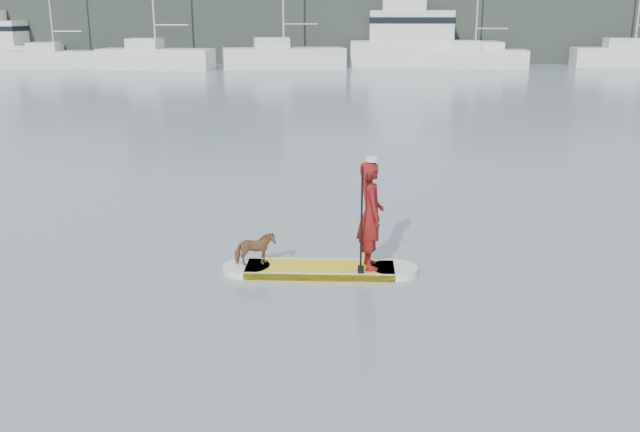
{
  "coord_description": "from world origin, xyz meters",
  "views": [
    {
      "loc": [
        0.98,
        -11.74,
        4.25
      ],
      "look_at": [
        0.88,
        -0.42,
        1.0
      ],
      "focal_mm": 40.0,
      "sensor_mm": 36.0,
      "label": 1
    }
  ],
  "objects_px": {
    "sailboat_e": "(474,57)",
    "motor_yacht_a": "(419,40)",
    "paddler": "(371,215)",
    "paddleboard": "(320,269)",
    "sailboat_d": "(283,55)",
    "sailboat_f": "(633,55)",
    "dog": "(255,249)",
    "sailboat_c": "(155,57)",
    "sailboat_b": "(54,57)",
    "motor_yacht_b": "(1,44)"
  },
  "relations": [
    {
      "from": "motor_yacht_b",
      "to": "sailboat_f",
      "type": "bearing_deg",
      "value": 6.35
    },
    {
      "from": "paddler",
      "to": "sailboat_e",
      "type": "xyz_separation_m",
      "value": [
        10.89,
        46.23,
        -0.19
      ]
    },
    {
      "from": "sailboat_d",
      "to": "motor_yacht_b",
      "type": "bearing_deg",
      "value": 160.69
    },
    {
      "from": "paddler",
      "to": "motor_yacht_a",
      "type": "xyz_separation_m",
      "value": [
        6.73,
        48.13,
        1.01
      ]
    },
    {
      "from": "sailboat_b",
      "to": "sailboat_d",
      "type": "height_order",
      "value": "sailboat_d"
    },
    {
      "from": "paddleboard",
      "to": "motor_yacht_a",
      "type": "xyz_separation_m",
      "value": [
        7.57,
        48.1,
        1.97
      ]
    },
    {
      "from": "paddler",
      "to": "dog",
      "type": "height_order",
      "value": "paddler"
    },
    {
      "from": "dog",
      "to": "sailboat_e",
      "type": "height_order",
      "value": "sailboat_e"
    },
    {
      "from": "paddleboard",
      "to": "sailboat_b",
      "type": "relative_size",
      "value": 0.28
    },
    {
      "from": "motor_yacht_a",
      "to": "paddler",
      "type": "bearing_deg",
      "value": -95.8
    },
    {
      "from": "sailboat_d",
      "to": "motor_yacht_a",
      "type": "distance_m",
      "value": 11.24
    },
    {
      "from": "sailboat_d",
      "to": "sailboat_e",
      "type": "xyz_separation_m",
      "value": [
        15.04,
        0.7,
        -0.16
      ]
    },
    {
      "from": "sailboat_d",
      "to": "sailboat_e",
      "type": "bearing_deg",
      "value": -7.21
    },
    {
      "from": "sailboat_c",
      "to": "motor_yacht_b",
      "type": "height_order",
      "value": "sailboat_c"
    },
    {
      "from": "paddler",
      "to": "sailboat_b",
      "type": "distance_m",
      "value": 50.93
    },
    {
      "from": "paddler",
      "to": "sailboat_c",
      "type": "xyz_separation_m",
      "value": [
        -13.88,
        44.48,
        -0.11
      ]
    },
    {
      "from": "sailboat_d",
      "to": "motor_yacht_b",
      "type": "xyz_separation_m",
      "value": [
        -23.79,
        3.96,
        0.66
      ]
    },
    {
      "from": "paddleboard",
      "to": "motor_yacht_a",
      "type": "distance_m",
      "value": 48.73
    },
    {
      "from": "dog",
      "to": "sailboat_c",
      "type": "distance_m",
      "value": 46.0
    },
    {
      "from": "paddler",
      "to": "motor_yacht_b",
      "type": "relative_size",
      "value": 0.2
    },
    {
      "from": "sailboat_f",
      "to": "motor_yacht_a",
      "type": "bearing_deg",
      "value": -177.33
    },
    {
      "from": "motor_yacht_b",
      "to": "sailboat_d",
      "type": "bearing_deg",
      "value": -0.65
    },
    {
      "from": "paddleboard",
      "to": "dog",
      "type": "distance_m",
      "value": 1.15
    },
    {
      "from": "sailboat_f",
      "to": "motor_yacht_b",
      "type": "distance_m",
      "value": 51.8
    },
    {
      "from": "paddler",
      "to": "sailboat_d",
      "type": "xyz_separation_m",
      "value": [
        -4.15,
        45.54,
        -0.03
      ]
    },
    {
      "from": "sailboat_b",
      "to": "motor_yacht_a",
      "type": "relative_size",
      "value": 0.98
    },
    {
      "from": "paddler",
      "to": "sailboat_d",
      "type": "height_order",
      "value": "sailboat_d"
    },
    {
      "from": "sailboat_d",
      "to": "sailboat_f",
      "type": "distance_m",
      "value": 28.01
    },
    {
      "from": "sailboat_e",
      "to": "motor_yacht_a",
      "type": "xyz_separation_m",
      "value": [
        -4.16,
        1.9,
        1.2
      ]
    },
    {
      "from": "paddler",
      "to": "motor_yacht_a",
      "type": "height_order",
      "value": "motor_yacht_a"
    },
    {
      "from": "paddleboard",
      "to": "sailboat_e",
      "type": "distance_m",
      "value": 47.68
    },
    {
      "from": "sailboat_c",
      "to": "motor_yacht_b",
      "type": "distance_m",
      "value": 14.95
    },
    {
      "from": "paddler",
      "to": "sailboat_f",
      "type": "xyz_separation_m",
      "value": [
        23.8,
        47.28,
        -0.07
      ]
    },
    {
      "from": "sailboat_f",
      "to": "sailboat_c",
      "type": "bearing_deg",
      "value": -170.23
    },
    {
      "from": "paddler",
      "to": "motor_yacht_a",
      "type": "relative_size",
      "value": 0.15
    },
    {
      "from": "paddleboard",
      "to": "sailboat_d",
      "type": "height_order",
      "value": "sailboat_d"
    },
    {
      "from": "sailboat_d",
      "to": "motor_yacht_a",
      "type": "relative_size",
      "value": 1.14
    },
    {
      "from": "sailboat_e",
      "to": "motor_yacht_a",
      "type": "bearing_deg",
      "value": 161.37
    },
    {
      "from": "sailboat_e",
      "to": "motor_yacht_a",
      "type": "distance_m",
      "value": 4.72
    },
    {
      "from": "sailboat_e",
      "to": "motor_yacht_b",
      "type": "distance_m",
      "value": 38.98
    },
    {
      "from": "paddleboard",
      "to": "motor_yacht_a",
      "type": "height_order",
      "value": "motor_yacht_a"
    },
    {
      "from": "dog",
      "to": "sailboat_b",
      "type": "height_order",
      "value": "sailboat_b"
    },
    {
      "from": "sailboat_c",
      "to": "motor_yacht_a",
      "type": "height_order",
      "value": "sailboat_c"
    },
    {
      "from": "paddler",
      "to": "paddleboard",
      "type": "bearing_deg",
      "value": 80.02
    },
    {
      "from": "sailboat_d",
      "to": "sailboat_f",
      "type": "height_order",
      "value": "sailboat_f"
    },
    {
      "from": "sailboat_f",
      "to": "motor_yacht_a",
      "type": "relative_size",
      "value": 1.16
    },
    {
      "from": "sailboat_c",
      "to": "sailboat_d",
      "type": "distance_m",
      "value": 9.79
    },
    {
      "from": "dog",
      "to": "motor_yacht_b",
      "type": "distance_m",
      "value": 55.87
    },
    {
      "from": "paddleboard",
      "to": "sailboat_d",
      "type": "distance_m",
      "value": 45.64
    },
    {
      "from": "motor_yacht_a",
      "to": "sailboat_e",
      "type": "bearing_deg",
      "value": -22.39
    }
  ]
}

